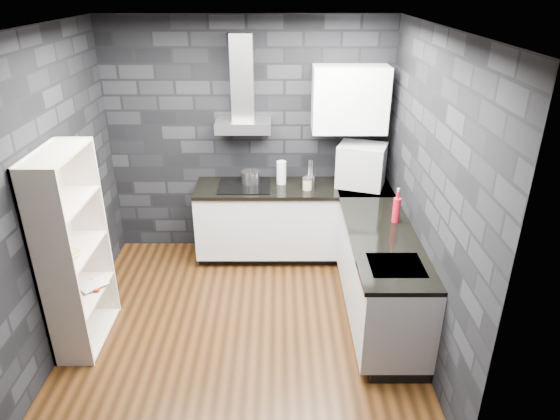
{
  "coord_description": "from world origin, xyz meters",
  "views": [
    {
      "loc": [
        0.34,
        -3.9,
        3.03
      ],
      "look_at": [
        0.35,
        0.45,
        1.0
      ],
      "focal_mm": 32.0,
      "sensor_mm": 36.0,
      "label": 1
    }
  ],
  "objects_px": {
    "storage_jar": "(307,184)",
    "utensil_crock": "(310,181)",
    "appliance_garage": "(361,167)",
    "fruit_bowl": "(68,255)",
    "glass_vase": "(281,173)",
    "bookshelf": "(74,252)",
    "pot": "(250,177)",
    "red_bottle": "(396,210)"
  },
  "relations": [
    {
      "from": "red_bottle",
      "to": "bookshelf",
      "type": "distance_m",
      "value": 2.94
    },
    {
      "from": "fruit_bowl",
      "to": "red_bottle",
      "type": "bearing_deg",
      "value": 13.51
    },
    {
      "from": "storage_jar",
      "to": "bookshelf",
      "type": "bearing_deg",
      "value": -146.2
    },
    {
      "from": "utensil_crock",
      "to": "glass_vase",
      "type": "bearing_deg",
      "value": 160.17
    },
    {
      "from": "red_bottle",
      "to": "fruit_bowl",
      "type": "xyz_separation_m",
      "value": [
        -2.88,
        -0.69,
        -0.09
      ]
    },
    {
      "from": "glass_vase",
      "to": "utensil_crock",
      "type": "distance_m",
      "value": 0.34
    },
    {
      "from": "storage_jar",
      "to": "pot",
      "type": "bearing_deg",
      "value": 164.26
    },
    {
      "from": "utensil_crock",
      "to": "fruit_bowl",
      "type": "relative_size",
      "value": 0.67
    },
    {
      "from": "glass_vase",
      "to": "bookshelf",
      "type": "xyz_separation_m",
      "value": [
        -1.79,
        -1.57,
        -0.13
      ]
    },
    {
      "from": "storage_jar",
      "to": "bookshelf",
      "type": "height_order",
      "value": "bookshelf"
    },
    {
      "from": "pot",
      "to": "storage_jar",
      "type": "distance_m",
      "value": 0.66
    },
    {
      "from": "red_bottle",
      "to": "bookshelf",
      "type": "height_order",
      "value": "bookshelf"
    },
    {
      "from": "glass_vase",
      "to": "bookshelf",
      "type": "relative_size",
      "value": 0.15
    },
    {
      "from": "utensil_crock",
      "to": "storage_jar",
      "type": "bearing_deg",
      "value": -116.41
    },
    {
      "from": "pot",
      "to": "fruit_bowl",
      "type": "relative_size",
      "value": 0.99
    },
    {
      "from": "storage_jar",
      "to": "utensil_crock",
      "type": "xyz_separation_m",
      "value": [
        0.03,
        0.06,
        0.01
      ]
    },
    {
      "from": "storage_jar",
      "to": "bookshelf",
      "type": "xyz_separation_m",
      "value": [
        -2.07,
        -1.39,
        -0.06
      ]
    },
    {
      "from": "fruit_bowl",
      "to": "pot",
      "type": "bearing_deg",
      "value": 49.5
    },
    {
      "from": "pot",
      "to": "red_bottle",
      "type": "distance_m",
      "value": 1.75
    },
    {
      "from": "utensil_crock",
      "to": "bookshelf",
      "type": "relative_size",
      "value": 0.08
    },
    {
      "from": "storage_jar",
      "to": "appliance_garage",
      "type": "distance_m",
      "value": 0.64
    },
    {
      "from": "storage_jar",
      "to": "bookshelf",
      "type": "distance_m",
      "value": 2.5
    },
    {
      "from": "storage_jar",
      "to": "fruit_bowl",
      "type": "relative_size",
      "value": 0.6
    },
    {
      "from": "glass_vase",
      "to": "utensil_crock",
      "type": "relative_size",
      "value": 1.92
    },
    {
      "from": "fruit_bowl",
      "to": "storage_jar",
      "type": "bearing_deg",
      "value": 35.88
    },
    {
      "from": "pot",
      "to": "bookshelf",
      "type": "height_order",
      "value": "bookshelf"
    },
    {
      "from": "red_bottle",
      "to": "bookshelf",
      "type": "bearing_deg",
      "value": -168.61
    },
    {
      "from": "pot",
      "to": "utensil_crock",
      "type": "height_order",
      "value": "utensil_crock"
    },
    {
      "from": "storage_jar",
      "to": "utensil_crock",
      "type": "distance_m",
      "value": 0.07
    },
    {
      "from": "glass_vase",
      "to": "bookshelf",
      "type": "distance_m",
      "value": 2.38
    },
    {
      "from": "appliance_garage",
      "to": "storage_jar",
      "type": "bearing_deg",
      "value": -150.11
    },
    {
      "from": "glass_vase",
      "to": "appliance_garage",
      "type": "height_order",
      "value": "appliance_garage"
    },
    {
      "from": "appliance_garage",
      "to": "fruit_bowl",
      "type": "bearing_deg",
      "value": -130.06
    },
    {
      "from": "pot",
      "to": "red_bottle",
      "type": "bearing_deg",
      "value": -34.36
    },
    {
      "from": "bookshelf",
      "to": "red_bottle",
      "type": "bearing_deg",
      "value": 27.53
    },
    {
      "from": "appliance_garage",
      "to": "red_bottle",
      "type": "height_order",
      "value": "appliance_garage"
    },
    {
      "from": "utensil_crock",
      "to": "appliance_garage",
      "type": "distance_m",
      "value": 0.6
    },
    {
      "from": "bookshelf",
      "to": "pot",
      "type": "bearing_deg",
      "value": 63.68
    },
    {
      "from": "pot",
      "to": "utensil_crock",
      "type": "distance_m",
      "value": 0.68
    },
    {
      "from": "pot",
      "to": "bookshelf",
      "type": "xyz_separation_m",
      "value": [
        -1.43,
        -1.57,
        -0.07
      ]
    },
    {
      "from": "bookshelf",
      "to": "fruit_bowl",
      "type": "height_order",
      "value": "bookshelf"
    },
    {
      "from": "appliance_garage",
      "to": "fruit_bowl",
      "type": "xyz_separation_m",
      "value": [
        -2.68,
        -1.62,
        -0.19
      ]
    }
  ]
}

